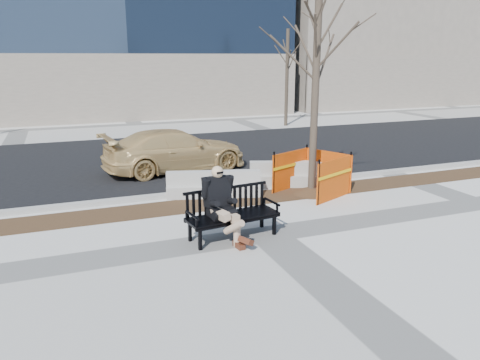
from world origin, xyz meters
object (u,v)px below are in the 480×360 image
object	(u,v)px
jersey_barrier_left	(214,197)
seated_man	(221,239)
sedan	(176,170)
tree_fence	(311,193)
jersey_barrier_right	(294,186)
bench	(233,238)

from	to	relation	value
jersey_barrier_left	seated_man	bearing A→B (deg)	-89.82
sedan	jersey_barrier_left	size ratio (longest dim) A/B	1.88
tree_fence	sedan	xyz separation A→B (m)	(-2.98, 4.17, 0.00)
tree_fence	sedan	size ratio (longest dim) A/B	1.26
sedan	jersey_barrier_right	xyz separation A→B (m)	(2.90, -3.28, 0.00)
bench	seated_man	distance (m)	0.28
jersey_barrier_left	tree_fence	bearing A→B (deg)	0.93
bench	sedan	size ratio (longest dim) A/B	0.42
sedan	jersey_barrier_right	bearing A→B (deg)	-146.44
bench	seated_man	bearing A→B (deg)	168.49
seated_man	bench	bearing A→B (deg)	-11.51
seated_man	jersey_barrier_left	world-z (taller)	seated_man
seated_man	jersey_barrier_right	distance (m)	4.75
bench	jersey_barrier_right	xyz separation A→B (m)	(3.21, 3.25, 0.00)
bench	seated_man	world-z (taller)	seated_man
bench	jersey_barrier_left	distance (m)	3.13
sedan	jersey_barrier_left	xyz separation A→B (m)	(0.26, -3.45, 0.00)
bench	jersey_barrier_right	world-z (taller)	bench
seated_man	sedan	size ratio (longest dim) A/B	0.33
bench	tree_fence	world-z (taller)	tree_fence
tree_fence	sedan	distance (m)	5.12
tree_fence	jersey_barrier_left	world-z (taller)	tree_fence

